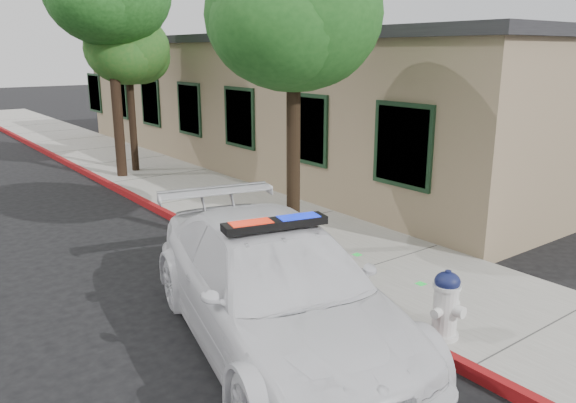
% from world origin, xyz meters
% --- Properties ---
extents(ground, '(120.00, 120.00, 0.00)m').
position_xyz_m(ground, '(0.00, 0.00, 0.00)').
color(ground, black).
rests_on(ground, ground).
extents(sidewalk, '(3.20, 60.00, 0.15)m').
position_xyz_m(sidewalk, '(1.60, 3.00, 0.07)').
color(sidewalk, gray).
rests_on(sidewalk, ground).
extents(red_curb, '(0.14, 60.00, 0.16)m').
position_xyz_m(red_curb, '(0.06, 3.00, 0.08)').
color(red_curb, maroon).
rests_on(red_curb, ground).
extents(clapboard_building, '(7.30, 20.89, 4.24)m').
position_xyz_m(clapboard_building, '(6.69, 9.00, 2.13)').
color(clapboard_building, '#857157').
rests_on(clapboard_building, ground).
extents(police_car, '(3.48, 5.92, 1.73)m').
position_xyz_m(police_car, '(-1.34, -0.96, 0.81)').
color(police_car, white).
rests_on(police_car, ground).
extents(fire_hydrant, '(0.53, 0.46, 0.92)m').
position_xyz_m(fire_hydrant, '(0.35, -2.34, 0.61)').
color(fire_hydrant, silver).
rests_on(fire_hydrant, sidewalk).
extents(street_tree_near, '(3.19, 2.97, 5.44)m').
position_xyz_m(street_tree_near, '(0.71, 1.31, 4.21)').
color(street_tree_near, black).
rests_on(street_tree_near, sidewalk).
extents(street_tree_far, '(2.62, 2.51, 4.73)m').
position_xyz_m(street_tree_far, '(1.37, 10.18, 3.71)').
color(street_tree_far, black).
rests_on(street_tree_far, sidewalk).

